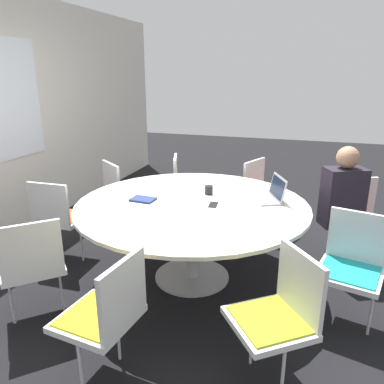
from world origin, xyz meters
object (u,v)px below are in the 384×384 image
chair_6 (106,310)px  coffee_cup (209,190)px  chair_2 (186,184)px  spiral_notebook (143,199)px  handbag (147,211)px  chair_0 (360,216)px  cell_phone (213,204)px  chair_7 (279,310)px  chair_4 (59,214)px  chair_1 (263,191)px  chair_3 (122,191)px  laptop (271,194)px  chair_8 (352,261)px  person_0 (343,201)px  chair_5 (32,261)px

chair_6 → coffee_cup: bearing=1.0°
chair_2 → spiral_notebook: size_ratio=3.89×
chair_6 → handbag: bearing=26.4°
chair_2 → coffee_cup: (-0.97, -0.56, 0.27)m
chair_2 → chair_6: size_ratio=1.00×
chair_0 → cell_phone: (-0.74, 1.27, 0.23)m
chair_2 → chair_7: bearing=12.4°
cell_phone → chair_4: bearing=94.1°
handbag → chair_1: bearing=-85.8°
chair_3 → cell_phone: bearing=7.2°
chair_2 → laptop: bearing=31.8°
chair_7 → laptop: laptop is taller
chair_1 → coffee_cup: size_ratio=10.42×
chair_6 → chair_8: same height
person_0 → handbag: bearing=-39.1°
chair_0 → person_0: size_ratio=0.71×
chair_8 → person_0: 0.85m
chair_0 → person_0: (-0.17, 0.18, 0.19)m
chair_6 → handbag: (2.49, 0.89, -0.38)m
chair_1 → handbag: bearing=-62.8°
spiral_notebook → cell_phone: bearing=-82.9°
chair_4 → person_0: bearing=12.8°
chair_1 → chair_5: bearing=-8.5°
chair_2 → cell_phone: 1.44m
handbag → chair_2: bearing=-78.9°
chair_7 → chair_5: bearing=51.4°
chair_0 → chair_6: 2.60m
chair_0 → chair_4: size_ratio=1.00×
chair_6 → chair_7: size_ratio=1.00×
chair_0 → chair_1: size_ratio=1.00×
chair_4 → laptop: size_ratio=2.16×
chair_8 → coffee_cup: size_ratio=10.42×
chair_4 → handbag: size_ratio=2.39×
chair_2 → chair_4: same height
laptop → coffee_cup: laptop is taller
handbag → chair_8: bearing=-121.7°
chair_1 → cell_phone: bearing=11.0°
chair_4 → chair_5: size_ratio=1.00×
chair_5 → spiral_notebook: size_ratio=3.89×
person_0 → coffee_cup: size_ratio=14.65×
chair_3 → laptop: (-0.47, -1.76, 0.28)m
chair_5 → chair_7: size_ratio=1.00×
chair_4 → chair_2: bearing=56.2°
laptop → chair_1: bearing=166.7°
chair_1 → chair_6: size_ratio=1.00×
chair_1 → laptop: (-0.96, -0.19, 0.28)m
chair_2 → person_0: (-0.69, -1.76, 0.19)m
person_0 → cell_phone: size_ratio=8.30×
chair_6 → chair_8: size_ratio=1.00×
chair_2 → handbag: 0.63m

